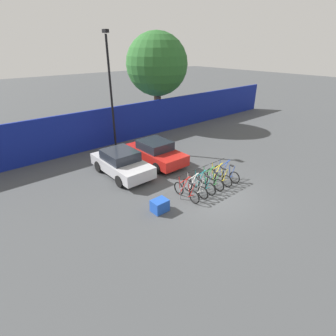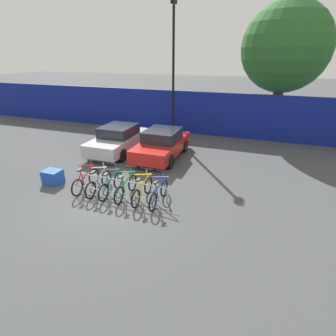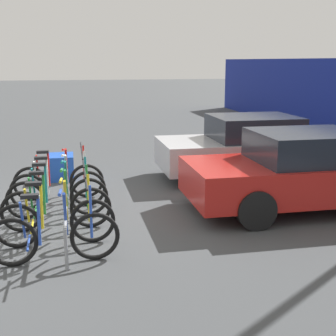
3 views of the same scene
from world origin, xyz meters
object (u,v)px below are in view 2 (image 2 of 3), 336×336
Objects in this scene: car_red at (162,144)px; bicycle_yellow at (142,191)px; bike_rack at (122,182)px; bicycle_red at (86,180)px; bicycle_blue at (159,193)px; bicycle_teal at (111,185)px; tree_behind_hoarding at (285,48)px; bicycle_green at (126,188)px; car_silver at (118,139)px; cargo_crate at (53,177)px; bicycle_white at (99,183)px; lamp_post at (173,68)px.

bicycle_yellow is at bearing -78.32° from car_red.
car_red reaches higher than bike_rack.
bicycle_red and bicycle_blue have the same top height.
bicycle_teal is 1.00× the size of bicycle_yellow.
bicycle_green is at bearing -115.17° from tree_behind_hoarding.
tree_behind_hoarding is (5.29, 10.63, 4.65)m from bike_rack.
bicycle_red is 2.38m from bicycle_yellow.
tree_behind_hoarding is at bearing 40.23° from car_silver.
car_silver is (-0.95, 4.22, 0.31)m from bicycle_red.
cargo_crate is (-3.98, 0.01, -0.10)m from bicycle_yellow.
bicycle_white is at bearing -3.52° from bicycle_red.
bicycle_green is at bearing -83.48° from lamp_post.
bike_rack is 4.76m from car_silver.
bike_rack is 5.07× the size of cargo_crate.
cargo_crate is (-0.65, -4.22, -0.42)m from car_silver.
bicycle_green is 0.23× the size of lamp_post.
car_red is (2.45, 0.03, 0.00)m from car_silver.
bicycle_yellow is at bearing -3.52° from bicycle_red.
bicycle_white is at bearing 179.91° from bicycle_blue.
bicycle_blue is 0.42× the size of car_silver.
bicycle_green is at bearing -57.62° from car_silver.
cargo_crate is at bearing -98.71° from car_silver.
bike_rack is 2.08× the size of bicycle_white.
bicycle_yellow is 8.94m from lamp_post.
cargo_crate is at bearing 176.19° from bicycle_red.
bicycle_red is at bearing -178.22° from bicycle_green.
car_red is 0.54× the size of lamp_post.
lamp_post is (1.77, 3.75, 3.41)m from car_silver.
bike_rack is 8.65m from lamp_post.
bicycle_blue is at bearing -3.52° from bicycle_red.
car_silver is at bearing 81.29° from cargo_crate.
bicycle_red is 1.00× the size of bicycle_white.
car_silver is (-2.68, 4.22, 0.31)m from bicycle_green.
bike_rack is 2.08× the size of bicycle_red.
bicycle_red is 1.00× the size of bicycle_teal.
car_silver is at bearing -179.30° from car_red.
bicycle_yellow reaches higher than bike_rack.
bicycle_teal is 2.44× the size of cargo_crate.
bicycle_blue is at bearing 1.78° from bicycle_green.
bike_rack is 1.51m from bicycle_blue.
bicycle_green is 1.00× the size of bicycle_yellow.
tree_behind_hoarding reaches higher than bicycle_green.
car_red reaches higher than cargo_crate.
tree_behind_hoarding reaches higher than lamp_post.
car_red is 5.27m from cargo_crate.
bicycle_teal is (-0.39, -0.15, -0.11)m from bike_rack.
bicycle_blue is (1.90, 0.00, 0.00)m from bicycle_teal.
tree_behind_hoarding is at bearing 25.12° from lamp_post.
bicycle_teal is at bearing -0.76° from bicycle_white.
bicycle_red is 4.52m from car_red.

